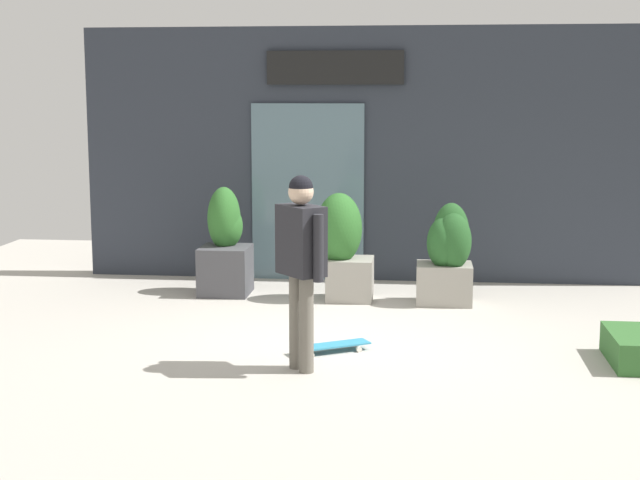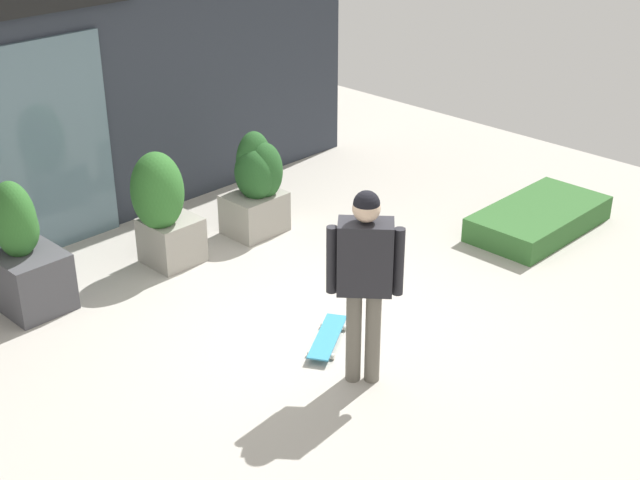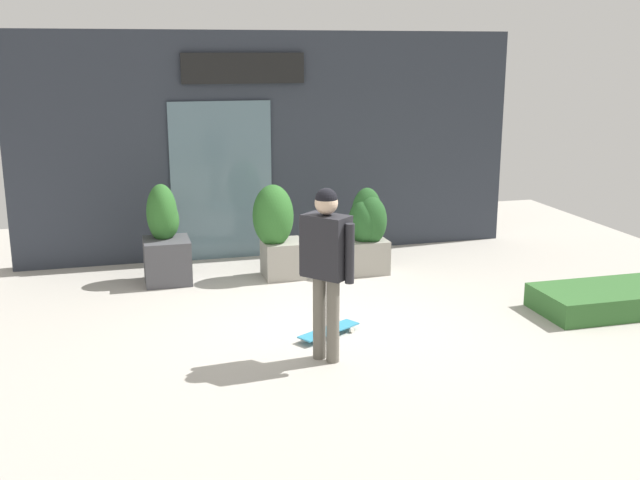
{
  "view_description": "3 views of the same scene",
  "coord_description": "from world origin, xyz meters",
  "px_view_note": "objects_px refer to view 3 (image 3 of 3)",
  "views": [
    {
      "loc": [
        0.7,
        -8.97,
        2.45
      ],
      "look_at": [
        -0.23,
        -0.34,
        1.08
      ],
      "focal_mm": 52.8,
      "sensor_mm": 36.0,
      "label": 1
    },
    {
      "loc": [
        -5.07,
        -5.07,
        4.39
      ],
      "look_at": [
        -0.23,
        -0.34,
        1.08
      ],
      "focal_mm": 49.71,
      "sensor_mm": 36.0,
      "label": 2
    },
    {
      "loc": [
        -2.24,
        -7.77,
        3.01
      ],
      "look_at": [
        -0.23,
        -0.34,
        1.08
      ],
      "focal_mm": 42.73,
      "sensor_mm": 36.0,
      "label": 3
    }
  ],
  "objects_px": {
    "planter_box_left": "(165,237)",
    "planter_box_right": "(277,229)",
    "skateboarder": "(326,256)",
    "planter_box_mid": "(366,231)",
    "skateboard": "(329,331)"
  },
  "relations": [
    {
      "from": "skateboard",
      "to": "planter_box_mid",
      "type": "height_order",
      "value": "planter_box_mid"
    },
    {
      "from": "planter_box_left",
      "to": "planter_box_right",
      "type": "distance_m",
      "value": 1.48
    },
    {
      "from": "skateboarder",
      "to": "planter_box_right",
      "type": "xyz_separation_m",
      "value": [
        0.13,
        2.92,
        -0.41
      ]
    },
    {
      "from": "planter_box_right",
      "to": "skateboarder",
      "type": "bearing_deg",
      "value": -92.46
    },
    {
      "from": "planter_box_left",
      "to": "planter_box_right",
      "type": "height_order",
      "value": "planter_box_left"
    },
    {
      "from": "skateboarder",
      "to": "planter_box_right",
      "type": "distance_m",
      "value": 2.95
    },
    {
      "from": "planter_box_left",
      "to": "planter_box_right",
      "type": "bearing_deg",
      "value": -8.4
    },
    {
      "from": "skateboarder",
      "to": "skateboard",
      "type": "xyz_separation_m",
      "value": [
        0.2,
        0.61,
        -1.01
      ]
    },
    {
      "from": "planter_box_left",
      "to": "planter_box_right",
      "type": "xyz_separation_m",
      "value": [
        1.47,
        -0.22,
        0.06
      ]
    },
    {
      "from": "skateboard",
      "to": "planter_box_left",
      "type": "relative_size",
      "value": 0.59
    },
    {
      "from": "skateboard",
      "to": "planter_box_right",
      "type": "height_order",
      "value": "planter_box_right"
    },
    {
      "from": "skateboarder",
      "to": "planter_box_right",
      "type": "relative_size",
      "value": 1.36
    },
    {
      "from": "planter_box_right",
      "to": "planter_box_mid",
      "type": "distance_m",
      "value": 1.23
    },
    {
      "from": "skateboarder",
      "to": "skateboard",
      "type": "height_order",
      "value": "skateboarder"
    },
    {
      "from": "planter_box_right",
      "to": "planter_box_left",
      "type": "bearing_deg",
      "value": 171.6
    }
  ]
}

